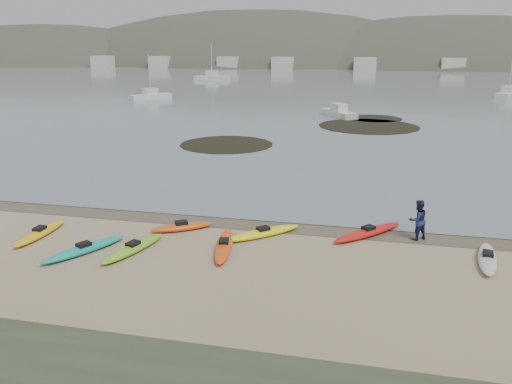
# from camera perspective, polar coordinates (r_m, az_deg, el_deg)

# --- Properties ---
(ground) EXTENTS (600.00, 600.00, 0.00)m
(ground) POSITION_cam_1_polar(r_m,az_deg,el_deg) (24.78, 0.00, -3.32)
(ground) COLOR tan
(ground) RESTS_ON ground
(wet_sand) EXTENTS (60.00, 60.00, 0.00)m
(wet_sand) POSITION_cam_1_polar(r_m,az_deg,el_deg) (24.51, -0.15, -3.55)
(wet_sand) COLOR brown
(wet_sand) RESTS_ON ground
(water) EXTENTS (1200.00, 1200.00, 0.00)m
(water) POSITION_cam_1_polar(r_m,az_deg,el_deg) (322.89, 11.98, 14.84)
(water) COLOR slate
(water) RESTS_ON ground
(kayaks) EXTENTS (20.35, 8.27, 0.34)m
(kayaks) POSITION_cam_1_polar(r_m,az_deg,el_deg) (22.01, -3.79, -5.54)
(kayaks) COLOR silver
(kayaks) RESTS_ON ground
(person_east) EXTENTS (1.14, 1.08, 1.85)m
(person_east) POSITION_cam_1_polar(r_m,az_deg,el_deg) (23.34, 17.99, -3.05)
(person_east) COLOR navy
(person_east) RESTS_ON ground
(kelp_mats) EXTENTS (21.29, 25.78, 0.04)m
(kelp_mats) POSITION_cam_1_polar(r_m,az_deg,el_deg) (51.74, 8.82, 7.09)
(kelp_mats) COLOR black
(kelp_mats) RESTS_ON water
(moored_boats) EXTENTS (83.00, 77.00, 1.15)m
(moored_boats) POSITION_cam_1_polar(r_m,az_deg,el_deg) (99.96, 9.82, 11.88)
(moored_boats) COLOR silver
(moored_boats) RESTS_ON ground
(far_hills) EXTENTS (550.00, 135.00, 80.00)m
(far_hills) POSITION_cam_1_polar(r_m,az_deg,el_deg) (220.77, 21.63, 9.19)
(far_hills) COLOR #384235
(far_hills) RESTS_ON ground
(far_town) EXTENTS (199.00, 5.00, 4.00)m
(far_town) POSITION_cam_1_polar(r_m,az_deg,el_deg) (167.87, 13.20, 14.05)
(far_town) COLOR beige
(far_town) RESTS_ON ground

